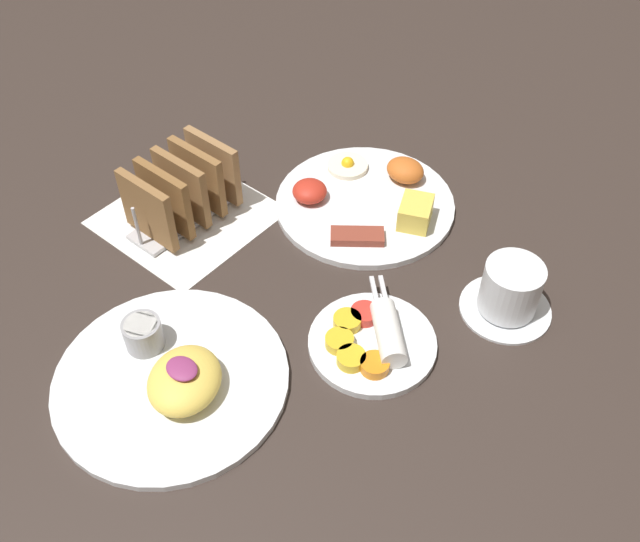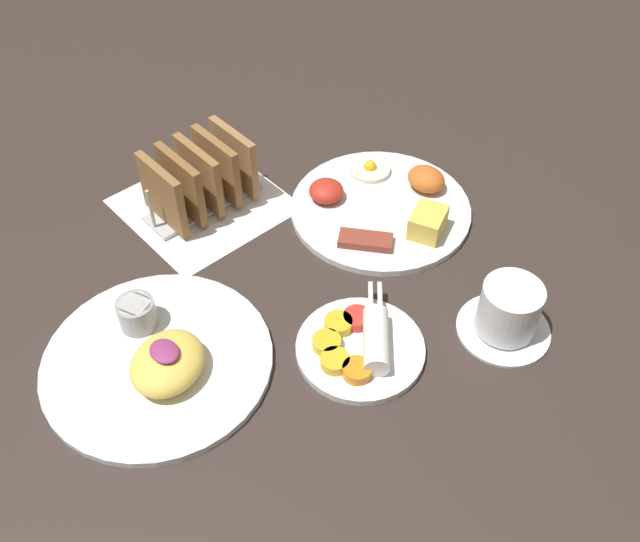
% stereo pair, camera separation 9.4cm
% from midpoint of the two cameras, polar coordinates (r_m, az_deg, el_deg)
% --- Properties ---
extents(ground_plane, '(3.00, 3.00, 0.00)m').
position_cam_midpoint_polar(ground_plane, '(0.97, -5.89, -1.53)').
color(ground_plane, '#332823').
extents(napkin_flat, '(0.22, 0.22, 0.00)m').
position_cam_midpoint_polar(napkin_flat, '(1.09, -13.07, 4.17)').
color(napkin_flat, white).
rests_on(napkin_flat, ground_plane).
extents(plate_breakfast, '(0.27, 0.27, 0.05)m').
position_cam_midpoint_polar(plate_breakfast, '(1.08, 1.35, 5.61)').
color(plate_breakfast, white).
rests_on(plate_breakfast, ground_plane).
extents(plate_condiments, '(0.16, 0.17, 0.04)m').
position_cam_midpoint_polar(plate_condiments, '(0.89, 1.11, -5.77)').
color(plate_condiments, white).
rests_on(plate_condiments, ground_plane).
extents(plate_foreground, '(0.28, 0.28, 0.06)m').
position_cam_midpoint_polar(plate_foreground, '(0.88, -14.70, -8.35)').
color(plate_foreground, white).
rests_on(plate_foreground, ground_plane).
extents(toast_rack, '(0.10, 0.18, 0.10)m').
position_cam_midpoint_polar(toast_rack, '(1.06, -13.52, 6.18)').
color(toast_rack, '#B7B7BC').
rests_on(toast_rack, ground_plane).
extents(coffee_cup, '(0.12, 0.12, 0.08)m').
position_cam_midpoint_polar(coffee_cup, '(0.93, 12.19, -1.76)').
color(coffee_cup, white).
rests_on(coffee_cup, ground_plane).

